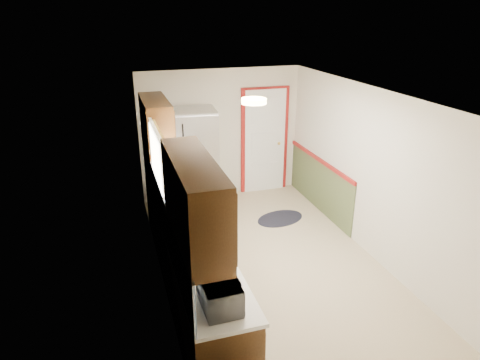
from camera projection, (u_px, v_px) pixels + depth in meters
room_shell at (269, 183)px, 5.72m from camera, size 3.20×5.20×2.52m
kitchen_run at (183, 232)px, 5.27m from camera, size 0.63×4.00×2.20m
back_wall_trim at (276, 150)px, 8.07m from camera, size 1.12×2.30×2.08m
ceiling_fixture at (254, 101)px, 5.03m from camera, size 0.30×0.30×0.06m
microwave at (220, 290)px, 3.70m from camera, size 0.28×0.49×0.33m
refrigerator at (195, 160)px, 7.49m from camera, size 0.81×0.78×1.81m
rug at (280, 218)px, 7.38m from camera, size 0.97×0.76×0.01m
cooktop at (169, 179)px, 6.52m from camera, size 0.52×0.63×0.02m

